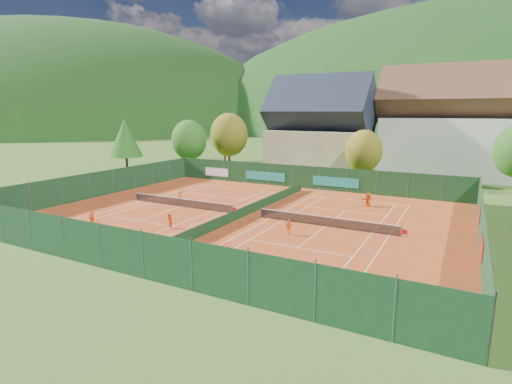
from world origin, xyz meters
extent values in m
plane|color=#36591B|center=(0.00, 0.00, -0.02)|extent=(600.00, 600.00, 0.00)
cube|color=#A13C17|center=(0.00, 0.00, 0.01)|extent=(40.00, 32.00, 0.01)
cube|color=white|center=(-8.00, 11.88, 0.01)|extent=(10.97, 0.06, 0.00)
cube|color=white|center=(-8.00, -11.88, 0.01)|extent=(10.97, 0.06, 0.00)
cube|color=white|center=(-13.48, 0.00, 0.01)|extent=(0.06, 23.77, 0.00)
cube|color=white|center=(-2.51, 0.00, 0.01)|extent=(0.06, 23.77, 0.00)
cube|color=white|center=(-12.12, 0.00, 0.01)|extent=(0.06, 23.77, 0.00)
cube|color=white|center=(-3.88, 0.00, 0.01)|extent=(0.06, 23.77, 0.00)
cube|color=white|center=(-8.00, 6.40, 0.01)|extent=(8.23, 0.06, 0.00)
cube|color=white|center=(-8.00, -6.40, 0.01)|extent=(8.23, 0.06, 0.00)
cube|color=white|center=(-8.00, 0.00, 0.01)|extent=(0.06, 12.80, 0.00)
cube|color=white|center=(8.00, 11.88, 0.01)|extent=(10.97, 0.06, 0.00)
cube|color=white|center=(8.00, -11.88, 0.01)|extent=(10.97, 0.06, 0.00)
cube|color=white|center=(2.51, 0.00, 0.01)|extent=(0.06, 23.77, 0.00)
cube|color=white|center=(13.48, 0.00, 0.01)|extent=(0.06, 23.77, 0.00)
cube|color=white|center=(3.88, 0.00, 0.01)|extent=(0.06, 23.77, 0.00)
cube|color=white|center=(12.12, 0.00, 0.01)|extent=(0.06, 23.77, 0.00)
cube|color=white|center=(8.00, 6.40, 0.01)|extent=(8.23, 0.06, 0.00)
cube|color=white|center=(8.00, -6.40, 0.01)|extent=(8.23, 0.06, 0.00)
cube|color=white|center=(8.00, 0.00, 0.01)|extent=(0.06, 12.80, 0.00)
cylinder|color=#59595B|center=(-14.40, 0.00, 0.51)|extent=(0.10, 0.10, 1.02)
cylinder|color=#59595B|center=(-1.60, 0.00, 0.51)|extent=(0.10, 0.10, 1.02)
cube|color=black|center=(-8.00, 0.00, 0.46)|extent=(12.80, 0.02, 0.86)
cube|color=white|center=(-8.00, 0.00, 0.89)|extent=(12.80, 0.04, 0.06)
cube|color=red|center=(-1.35, 0.00, 0.45)|extent=(0.40, 0.04, 0.40)
cylinder|color=#59595B|center=(1.60, 0.00, 0.51)|extent=(0.10, 0.10, 1.02)
cylinder|color=#59595B|center=(14.40, 0.00, 0.51)|extent=(0.10, 0.10, 1.02)
cube|color=black|center=(8.00, 0.00, 0.46)|extent=(12.80, 0.02, 0.86)
cube|color=white|center=(8.00, 0.00, 0.89)|extent=(12.80, 0.04, 0.06)
cube|color=red|center=(14.65, 0.00, 0.45)|extent=(0.40, 0.04, 0.40)
cube|color=#14381B|center=(0.00, 0.00, 0.50)|extent=(0.03, 28.80, 1.00)
cube|color=#133519|center=(0.00, 16.00, 1.50)|extent=(40.00, 0.04, 3.00)
cube|color=teal|center=(-6.00, 15.94, 1.20)|extent=(6.00, 0.03, 1.20)
cube|color=teal|center=(4.00, 15.94, 1.20)|extent=(6.00, 0.03, 1.20)
cube|color=silver|center=(-14.00, 15.94, 1.20)|extent=(4.00, 0.03, 1.20)
cube|color=#14381E|center=(0.00, -16.00, 1.50)|extent=(40.00, 0.04, 3.00)
cube|color=#163C20|center=(-20.00, 0.00, 1.50)|extent=(0.04, 32.00, 3.00)
cube|color=#13361A|center=(20.00, 0.00, 1.50)|extent=(0.04, 32.00, 3.00)
cube|color=#B21414|center=(19.94, -4.00, 1.20)|extent=(0.03, 3.00, 1.20)
cube|color=#B21414|center=(19.94, 6.00, 1.20)|extent=(0.03, 3.00, 1.20)
cube|color=#C7B58C|center=(-3.00, 30.00, 3.50)|extent=(15.00, 12.00, 7.00)
cube|color=#1E2333|center=(-3.00, 30.00, 10.00)|extent=(16.20, 12.00, 12.00)
cube|color=silver|center=(16.00, 36.00, 4.50)|extent=(20.00, 11.00, 9.00)
cube|color=brown|center=(16.00, 36.00, 11.75)|extent=(21.60, 11.00, 11.00)
cylinder|color=#4B2B1A|center=(-22.00, 20.00, 1.40)|extent=(0.36, 0.36, 2.80)
ellipsoid|color=#26611B|center=(-22.00, 20.00, 5.40)|extent=(5.72, 5.72, 6.58)
cylinder|color=#462819|center=(-18.00, 26.00, 1.57)|extent=(0.36, 0.36, 3.15)
ellipsoid|color=olive|center=(-18.00, 26.00, 6.07)|extent=(6.44, 6.44, 7.40)
cylinder|color=#4C301B|center=(-24.00, 34.00, 1.75)|extent=(0.36, 0.36, 3.50)
cone|color=#215016|center=(-24.00, 34.00, 6.75)|extent=(5.60, 5.60, 6.50)
cylinder|color=#432E18|center=(6.00, 22.00, 1.22)|extent=(0.36, 0.36, 2.45)
ellipsoid|color=olive|center=(6.00, 22.00, 4.72)|extent=(5.01, 5.01, 5.76)
cylinder|color=#482C19|center=(-28.00, 12.00, 1.57)|extent=(0.36, 0.36, 3.15)
cone|color=#205718|center=(-28.00, 12.00, 6.07)|extent=(5.04, 5.04, 5.85)
ellipsoid|color=black|center=(10.00, 300.00, -42.35)|extent=(440.00, 440.00, 242.00)
ellipsoid|color=black|center=(-220.00, 160.00, -35.70)|extent=(340.00, 340.00, 204.00)
cylinder|color=slate|center=(11.63, -11.95, 0.40)|extent=(0.02, 0.02, 0.80)
cylinder|color=slate|center=(11.93, -11.95, 0.40)|extent=(0.02, 0.02, 0.80)
cylinder|color=slate|center=(11.63, -11.65, 0.40)|extent=(0.02, 0.02, 0.80)
cylinder|color=slate|center=(11.93, -11.65, 0.40)|extent=(0.02, 0.02, 0.80)
cube|color=slate|center=(11.78, -11.80, 0.55)|extent=(0.34, 0.34, 0.30)
ellipsoid|color=#CCD833|center=(11.78, -11.80, 0.58)|extent=(0.28, 0.28, 0.16)
sphere|color=#CCD833|center=(-11.41, -5.54, 0.03)|extent=(0.07, 0.07, 0.07)
sphere|color=#CCD833|center=(5.80, -8.92, 0.03)|extent=(0.07, 0.07, 0.07)
sphere|color=#CCD833|center=(0.28, 6.60, 0.03)|extent=(0.07, 0.07, 0.07)
sphere|color=#CCD833|center=(-5.32, 9.82, 0.03)|extent=(0.07, 0.07, 0.07)
sphere|color=#CCD833|center=(7.40, -4.91, 0.03)|extent=(0.07, 0.07, 0.07)
imported|color=#DE4F13|center=(-10.73, -9.22, 0.74)|extent=(0.64, 0.56, 1.49)
imported|color=#F45615|center=(-3.78, -6.89, 0.65)|extent=(0.75, 0.67, 1.29)
imported|color=orange|center=(-9.44, 1.67, 0.69)|extent=(0.95, 0.63, 1.38)
imported|color=#FF5916|center=(6.07, -3.72, 0.64)|extent=(0.74, 0.77, 1.28)
imported|color=#D65B13|center=(9.62, 9.61, 0.73)|extent=(0.76, 0.53, 1.46)
imported|color=#D14012|center=(9.56, 9.44, 0.71)|extent=(1.25, 1.21, 1.42)
camera|label=1|loc=(18.52, -32.88, 9.97)|focal=28.00mm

